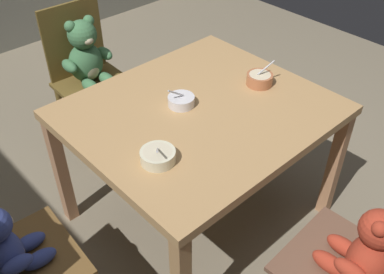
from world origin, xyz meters
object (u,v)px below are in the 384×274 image
porridge_bowl_terracotta_near_right (260,79)px  porridge_bowl_white_center (181,101)px  teddy_chair_near_front (364,263)px  porridge_bowl_cream_near_left (158,156)px  dining_table (199,122)px  teddy_chair_near_left (7,257)px  teddy_chair_far_center (87,64)px

porridge_bowl_terracotta_near_right → porridge_bowl_white_center: (-0.40, 0.13, -0.01)m
teddy_chair_near_front → porridge_bowl_white_center: 1.00m
teddy_chair_near_front → porridge_bowl_white_center: size_ratio=6.41×
porridge_bowl_cream_near_left → porridge_bowl_white_center: porridge_bowl_cream_near_left is taller
dining_table → teddy_chair_near_left: (-0.98, -0.03, -0.09)m
dining_table → porridge_bowl_cream_near_left: (-0.37, -0.15, 0.10)m
teddy_chair_near_front → teddy_chair_far_center: (0.02, 1.81, 0.04)m
porridge_bowl_white_center → teddy_chair_near_left: bearing=-173.6°
teddy_chair_near_left → porridge_bowl_cream_near_left: teddy_chair_near_left is taller
teddy_chair_near_left → porridge_bowl_cream_near_left: bearing=-8.0°
teddy_chair_near_front → teddy_chair_near_left: size_ratio=0.91×
dining_table → porridge_bowl_terracotta_near_right: size_ratio=8.45×
dining_table → teddy_chair_near_front: size_ratio=1.34×
teddy_chair_near_front → porridge_bowl_cream_near_left: 0.84m
dining_table → porridge_bowl_terracotta_near_right: bearing=-7.9°
teddy_chair_near_left → dining_table: bearing=5.0°
teddy_chair_far_center → porridge_bowl_white_center: 0.84m
teddy_chair_near_front → porridge_bowl_white_center: (0.02, 0.99, 0.19)m
teddy_chair_near_front → teddy_chair_near_left: bearing=43.2°
dining_table → porridge_bowl_white_center: porridge_bowl_white_center is taller
teddy_chair_far_center → porridge_bowl_terracotta_near_right: teddy_chair_far_center is taller
dining_table → porridge_bowl_terracotta_near_right: 0.38m
teddy_chair_far_center → teddy_chair_near_front: bearing=1.4°
teddy_chair_near_left → teddy_chair_far_center: (0.93, 0.93, 0.04)m
teddy_chair_near_left → teddy_chair_far_center: teddy_chair_near_left is taller
teddy_chair_near_left → porridge_bowl_terracotta_near_right: (1.33, -0.02, 0.20)m
porridge_bowl_terracotta_near_right → porridge_bowl_white_center: 0.42m
porridge_bowl_cream_near_left → porridge_bowl_white_center: (0.32, 0.23, -0.00)m
porridge_bowl_terracotta_near_right → teddy_chair_far_center: bearing=112.8°
porridge_bowl_terracotta_near_right → porridge_bowl_white_center: bearing=162.6°
dining_table → porridge_bowl_cream_near_left: size_ratio=8.08×
dining_table → teddy_chair_near_left: size_ratio=1.22×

